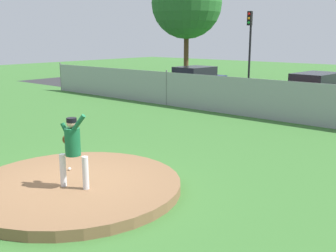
# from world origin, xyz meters

# --- Properties ---
(ground_plane) EXTENTS (80.00, 80.00, 0.00)m
(ground_plane) POSITION_xyz_m (0.00, 6.00, 0.00)
(ground_plane) COLOR #386B2D
(asphalt_strip) EXTENTS (44.00, 7.00, 0.01)m
(asphalt_strip) POSITION_xyz_m (0.00, 14.50, 0.00)
(asphalt_strip) COLOR #2B2B2D
(asphalt_strip) RESTS_ON ground_plane
(pitchers_mound) EXTENTS (4.67, 4.67, 0.22)m
(pitchers_mound) POSITION_xyz_m (0.00, 0.00, 0.11)
(pitchers_mound) COLOR brown
(pitchers_mound) RESTS_ON ground_plane
(pitcher_youth) EXTENTS (0.78, 0.33, 1.61)m
(pitcher_youth) POSITION_xyz_m (0.27, -0.22, 1.14)
(pitcher_youth) COLOR silver
(pitcher_youth) RESTS_ON pitchers_mound
(baseball) EXTENTS (0.07, 0.07, 0.07)m
(baseball) POSITION_xyz_m (-0.73, 0.38, 0.26)
(baseball) COLOR white
(baseball) RESTS_ON pitchers_mound
(chainlink_fence) EXTENTS (29.51, 0.07, 1.75)m
(chainlink_fence) POSITION_xyz_m (0.00, 10.00, 0.83)
(chainlink_fence) COLOR gray
(chainlink_fence) RESTS_ON ground_plane
(parked_car_navy) EXTENTS (2.19, 4.19, 1.58)m
(parked_car_navy) POSITION_xyz_m (-7.59, 14.63, 0.75)
(parked_car_navy) COLOR #161E4C
(parked_car_navy) RESTS_ON ground_plane
(parked_car_red) EXTENTS (2.12, 4.81, 1.62)m
(parked_car_red) POSITION_xyz_m (-0.19, 14.61, 0.78)
(parked_car_red) COLOR #A81919
(parked_car_red) RESTS_ON ground_plane
(traffic_cone_orange) EXTENTS (0.40, 0.40, 0.55)m
(traffic_cone_orange) POSITION_xyz_m (-5.09, 15.28, 0.26)
(traffic_cone_orange) COLOR orange
(traffic_cone_orange) RESTS_ON asphalt_strip
(traffic_light_near) EXTENTS (0.28, 0.46, 4.96)m
(traffic_light_near) POSITION_xyz_m (-6.39, 19.01, 3.38)
(traffic_light_near) COLOR black
(traffic_light_near) RESTS_ON ground_plane
(tree_leaning_west) EXTENTS (5.57, 5.57, 8.72)m
(tree_leaning_west) POSITION_xyz_m (-13.27, 21.09, 5.92)
(tree_leaning_west) COLOR #4C331E
(tree_leaning_west) RESTS_ON ground_plane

